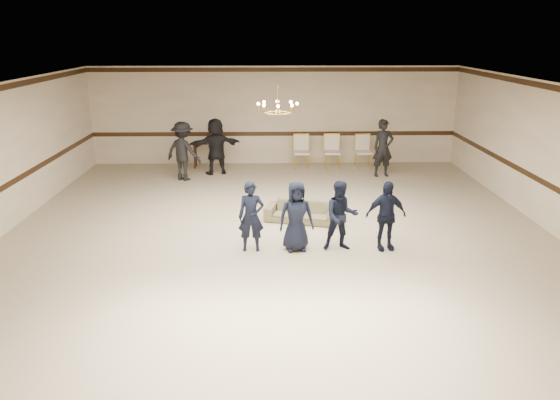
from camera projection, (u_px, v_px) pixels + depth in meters
The scene contains 16 objects.
room at pixel (279, 166), 11.06m from camera, with size 12.01×14.01×3.21m.
chair_rail at pixel (274, 134), 17.90m from camera, with size 12.00×0.02×0.14m, color #321D0F.
crown_molding at pixel (274, 70), 17.28m from camera, with size 12.00×0.02×0.14m, color #321D0F.
chandelier at pixel (278, 98), 11.63m from camera, with size 0.94×0.94×0.89m, color #B18439, non-canonical shape.
boy_a at pixel (251, 217), 10.74m from camera, with size 0.52×0.34×1.43m, color black.
boy_b at pixel (296, 216), 10.76m from camera, with size 0.70×0.46×1.43m, color black.
boy_c at pixel (341, 216), 10.78m from camera, with size 0.70×0.54×1.43m, color black.
boy_d at pixel (386, 216), 10.80m from camera, with size 0.84×0.35×1.43m, color black.
settee at pixel (302, 211), 12.54m from camera, with size 1.69×0.66×0.49m, color #76714E.
adult_left at pixel (183, 151), 15.89m from camera, with size 1.13×0.65×1.75m, color black.
adult_mid at pixel (216, 146), 16.58m from camera, with size 1.62×0.52×1.75m, color black.
adult_right at pixel (383, 148), 16.31m from camera, with size 0.64×0.42×1.75m, color black.
banquet_chair_left at pixel (301, 152), 17.37m from camera, with size 0.52×0.52×1.06m, color beige, non-canonical shape.
banquet_chair_mid at pixel (332, 152), 17.39m from camera, with size 0.52×0.52×1.06m, color beige, non-canonical shape.
banquet_chair_right at pixel (363, 152), 17.41m from camera, with size 0.52×0.52×1.06m, color beige, non-canonical shape.
console_table at pixel (209, 155), 17.52m from camera, with size 1.01×0.43×0.85m, color #331A11.
Camera 1 is at (-0.22, -10.76, 4.24)m, focal length 34.57 mm.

